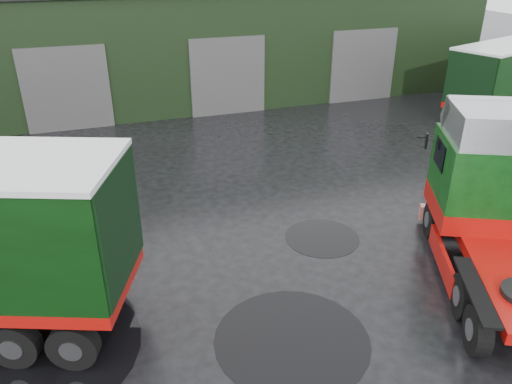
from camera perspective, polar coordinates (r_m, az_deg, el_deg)
The scene contains 8 objects.
ground at distance 14.71m, azimuth 4.72°, elevation -7.36°, with size 100.00×100.00×0.00m, color black.
warehouse at distance 32.33m, azimuth -6.40°, elevation 17.30°, with size 32.40×12.40×6.30m.
hero_tractor at distance 13.83m, azimuth 27.14°, elevation -2.22°, with size 3.01×7.09×4.41m, color #0A340D, non-canonical shape.
tree_back_b at distance 44.05m, azimuth 1.19°, elevation 20.60°, with size 4.40×4.40×7.50m, color black, non-canonical shape.
puddle_0 at distance 11.99m, azimuth 4.13°, elevation -16.47°, with size 3.61×3.61×0.01m, color black.
puddle_1 at distance 15.68m, azimuth 7.56°, elevation -5.19°, with size 2.31×2.31×0.01m, color black.
puddle_2 at distance 12.73m, azimuth -24.42°, elevation -16.30°, with size 4.89×4.89×0.01m, color black.
puddle_3 at distance 16.76m, azimuth 26.68°, elevation -5.84°, with size 2.18×2.18×0.01m, color black.
Camera 1 is at (-5.12, -11.14, 8.14)m, focal length 35.00 mm.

